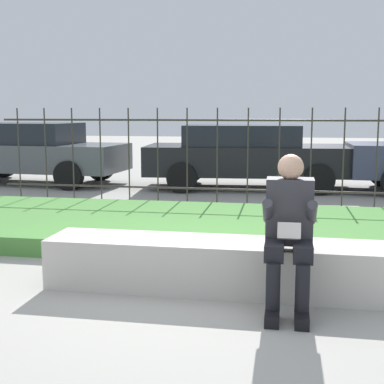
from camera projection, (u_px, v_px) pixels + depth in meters
ground_plane at (185, 288)px, 4.87m from camera, size 60.00×60.00×0.00m
stone_bench at (217, 268)px, 4.79m from camera, size 3.07×0.58×0.45m
person_seated_reader at (289, 226)px, 4.29m from camera, size 0.42×0.73×1.25m
grass_berm at (216, 228)px, 6.86m from camera, size 9.98×2.72×0.21m
iron_fence at (232, 157)px, 8.67m from camera, size 7.98×0.03×1.66m
car_parked_left at (31, 151)px, 11.95m from camera, size 4.23×2.02×1.35m
car_parked_center at (248, 154)px, 11.17m from camera, size 4.41×2.13×1.32m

